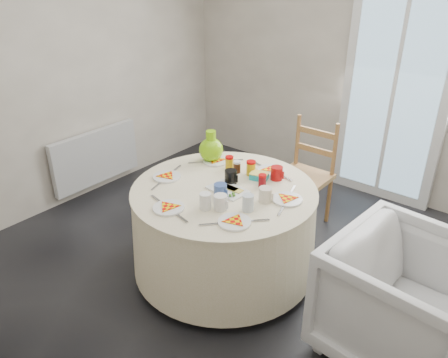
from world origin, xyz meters
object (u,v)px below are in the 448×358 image
Objects in this scene: armchair at (406,304)px; green_pitcher at (211,144)px; radiator at (96,157)px; wooden_chair at (303,177)px; table at (224,229)px.

green_pitcher is at bearing 86.31° from armchair.
armchair is at bearing 5.50° from green_pitcher.
green_pitcher is (1.48, 0.09, 0.49)m from radiator.
radiator is 1.03× the size of wooden_chair.
green_pitcher reaches higher than table.
green_pitcher is at bearing -125.73° from wooden_chair.
radiator is 3.22m from armchair.
green_pitcher reaches higher than armchair.
armchair is (1.23, -0.95, -0.08)m from wooden_chair.
table reaches higher than radiator.
wooden_chair is at bearing 68.13° from green_pitcher.
table is at bearing -6.61° from radiator.
green_pitcher is (-0.50, -0.68, 0.40)m from wooden_chair.
wooden_chair is at bearing 83.41° from table.
table is at bearing -95.94° from wooden_chair.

